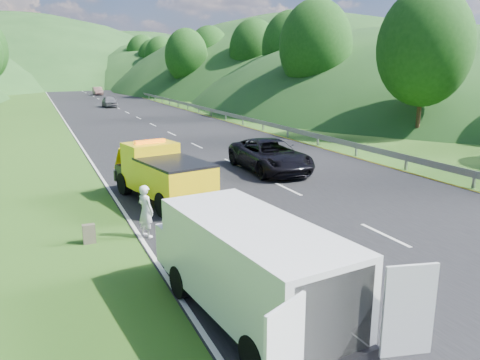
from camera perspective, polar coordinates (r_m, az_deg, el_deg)
name	(u,v)px	position (r m, az deg, el deg)	size (l,w,h in m)	color
ground	(268,229)	(15.03, 3.41, -5.96)	(320.00, 320.00, 0.00)	#38661E
road_surface	(127,113)	(53.66, -13.58, 7.99)	(14.00, 200.00, 0.02)	black
guardrail	(163,103)	(67.39, -9.37, 9.29)	(0.06, 140.00, 1.52)	gray
tree_line_right	(227,97)	(78.50, -1.65, 10.07)	(14.00, 140.00, 14.00)	#1E4F17
hills_backdrop	(79,83)	(147.93, -19.07, 11.08)	(201.00, 288.60, 44.00)	#2D5B23
tow_truck	(162,173)	(17.99, -9.49, 0.84)	(2.91, 5.51, 2.25)	black
white_van	(249,264)	(9.54, 1.07, -10.18)	(3.26, 6.20, 2.12)	black
woman	(147,237)	(14.60, -11.28, -6.82)	(0.59, 0.43, 1.61)	silver
child	(230,251)	(13.28, -1.18, -8.68)	(0.52, 0.41, 1.08)	tan
worker	(345,336)	(9.71, 12.74, -18.07)	(1.10, 0.63, 1.70)	black
suitcase	(89,234)	(14.44, -17.92, -6.27)	(0.36, 0.20, 0.58)	brown
spare_tire	(342,322)	(10.15, 12.29, -16.56)	(0.59, 0.59, 0.20)	black
passing_suv	(270,171)	(23.11, 3.66, 1.08)	(2.56, 5.55, 1.54)	black
dist_car_a	(110,107)	(61.27, -15.57, 8.54)	(1.59, 3.95, 1.34)	#56575C
dist_car_b	(98,95)	(87.46, -16.94, 9.87)	(1.47, 4.21, 1.39)	brown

